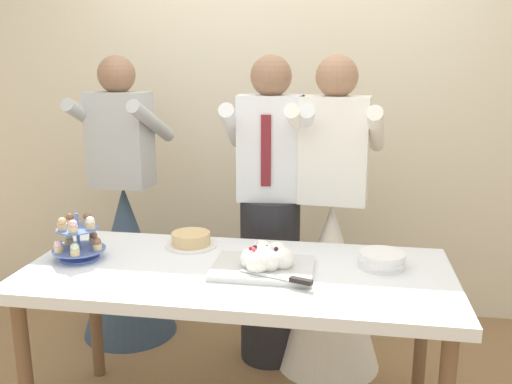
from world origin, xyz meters
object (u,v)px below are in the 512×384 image
(person_groom, at_px, (270,230))
(person_bride, at_px, (331,263))
(person_guest, at_px, (126,241))
(plate_stack, at_px, (382,260))
(round_cake, at_px, (191,240))
(cupcake_stand, at_px, (78,240))
(main_cake_tray, at_px, (264,260))
(dessert_table, at_px, (237,285))

(person_groom, relative_size, person_bride, 1.00)
(person_bride, xyz_separation_m, person_guest, (-1.21, 0.17, 0.00))
(plate_stack, relative_size, person_bride, 0.12)
(round_cake, bearing_deg, person_groom, 51.92)
(cupcake_stand, relative_size, person_groom, 0.14)
(cupcake_stand, height_order, round_cake, cupcake_stand)
(cupcake_stand, bearing_deg, person_guest, 98.79)
(plate_stack, xyz_separation_m, person_bride, (-0.22, 0.52, -0.23))
(main_cake_tray, relative_size, round_cake, 1.79)
(person_groom, height_order, person_bride, same)
(dessert_table, distance_m, person_guest, 1.17)
(dessert_table, distance_m, plate_stack, 0.62)
(person_groom, height_order, person_guest, same)
(main_cake_tray, distance_m, person_bride, 0.73)
(main_cake_tray, bearing_deg, cupcake_stand, 179.69)
(cupcake_stand, bearing_deg, main_cake_tray, -0.31)
(person_groom, bearing_deg, main_cake_tray, -84.08)
(person_groom, bearing_deg, cupcake_stand, -139.24)
(dessert_table, xyz_separation_m, plate_stack, (0.60, 0.12, 0.11))
(main_cake_tray, relative_size, person_groom, 0.26)
(round_cake, height_order, person_bride, person_bride)
(person_groom, bearing_deg, person_bride, -3.42)
(plate_stack, bearing_deg, main_cake_tray, -165.81)
(round_cake, bearing_deg, person_bride, 30.94)
(main_cake_tray, bearing_deg, person_bride, 67.87)
(dessert_table, relative_size, person_bride, 1.08)
(dessert_table, height_order, plate_stack, plate_stack)
(plate_stack, distance_m, person_bride, 0.61)
(cupcake_stand, distance_m, person_guest, 0.86)
(dessert_table, distance_m, cupcake_stand, 0.73)
(cupcake_stand, distance_m, person_groom, 1.01)
(dessert_table, bearing_deg, round_cake, 137.72)
(person_guest, bearing_deg, plate_stack, -25.51)
(main_cake_tray, bearing_deg, person_guest, 139.68)
(dessert_table, relative_size, plate_stack, 8.97)
(plate_stack, relative_size, person_groom, 0.12)
(dessert_table, xyz_separation_m, main_cake_tray, (0.12, -0.00, 0.12))
(cupcake_stand, xyz_separation_m, person_bride, (1.09, 0.64, -0.28))
(cupcake_stand, distance_m, round_cake, 0.51)
(round_cake, xyz_separation_m, person_groom, (0.32, 0.41, -0.06))
(main_cake_tray, xyz_separation_m, person_groom, (-0.07, 0.66, -0.07))
(plate_stack, xyz_separation_m, person_groom, (-0.55, 0.54, -0.06))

